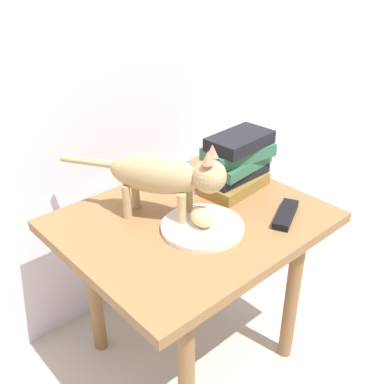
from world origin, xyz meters
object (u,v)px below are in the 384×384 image
cat (165,176)px  book_stack (237,162)px  plate (202,227)px  side_table (192,239)px  candle_jar (182,169)px  tv_remote (286,214)px  bread_roll (202,217)px

cat → book_stack: size_ratio=1.74×
plate → book_stack: (0.24, 0.10, 0.08)m
side_table → book_stack: size_ratio=2.92×
candle_jar → tv_remote: bearing=-80.3°
plate → book_stack: bearing=22.9°
candle_jar → tv_remote: (0.06, -0.37, -0.03)m
bread_roll → candle_jar: candle_jar is taller
book_stack → candle_jar: size_ratio=2.85×
cat → tv_remote: 0.36m
bread_roll → cat: 0.15m
plate → bread_roll: 0.03m
candle_jar → tv_remote: 0.38m
side_table → tv_remote: (0.19, -0.18, 0.09)m
bread_roll → candle_jar: bearing=59.5°
plate → candle_jar: 0.30m
side_table → cat: cat is taller
cat → candle_jar: size_ratio=4.97×
plate → book_stack: book_stack is taller
cat → candle_jar: 0.25m
side_table → bread_roll: (-0.02, -0.06, 0.12)m
side_table → plate: 0.11m
plate → tv_remote: size_ratio=1.50×
book_stack → tv_remote: bearing=-97.3°
cat → candle_jar: (0.18, 0.15, -0.09)m
side_table → book_stack: (0.22, 0.04, 0.17)m
side_table → plate: (-0.02, -0.07, 0.08)m
side_table → cat: size_ratio=1.67×
cat → tv_remote: (0.25, -0.23, -0.12)m
bread_roll → tv_remote: bread_roll is taller
plate → cat: size_ratio=0.53×
plate → side_table: bearing=72.2°
book_stack → plate: bearing=-157.1°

